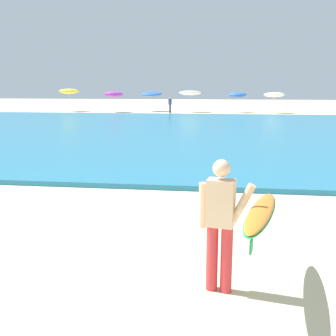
{
  "coord_description": "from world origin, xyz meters",
  "views": [
    {
      "loc": [
        3.05,
        -4.79,
        2.6
      ],
      "look_at": [
        2.04,
        2.64,
        1.1
      ],
      "focal_mm": 43.52,
      "sensor_mm": 36.0,
      "label": 1
    }
  ],
  "objects_px": {
    "beach_umbrella_5": "(274,95)",
    "beachgoer_near_row_left": "(170,105)",
    "surfer_with_board": "(238,217)",
    "beach_umbrella_0": "(69,91)",
    "beach_umbrella_4": "(237,95)",
    "beach_umbrella_2": "(151,94)",
    "beach_umbrella_3": "(190,93)",
    "beach_umbrella_1": "(114,94)"
  },
  "relations": [
    {
      "from": "beach_umbrella_2",
      "to": "beach_umbrella_5",
      "type": "relative_size",
      "value": 1.08
    },
    {
      "from": "surfer_with_board",
      "to": "beach_umbrella_2",
      "type": "relative_size",
      "value": 1.0
    },
    {
      "from": "beach_umbrella_0",
      "to": "beach_umbrella_3",
      "type": "xyz_separation_m",
      "value": [
        12.79,
        0.59,
        -0.15
      ]
    },
    {
      "from": "beach_umbrella_3",
      "to": "beach_umbrella_4",
      "type": "xyz_separation_m",
      "value": [
        4.8,
        -0.24,
        -0.18
      ]
    },
    {
      "from": "beach_umbrella_1",
      "to": "beach_umbrella_5",
      "type": "height_order",
      "value": "beach_umbrella_1"
    },
    {
      "from": "beach_umbrella_0",
      "to": "beachgoer_near_row_left",
      "type": "distance_m",
      "value": 11.08
    },
    {
      "from": "surfer_with_board",
      "to": "beach_umbrella_2",
      "type": "distance_m",
      "value": 39.23
    },
    {
      "from": "surfer_with_board",
      "to": "beach_umbrella_4",
      "type": "bearing_deg",
      "value": 88.21
    },
    {
      "from": "beachgoer_near_row_left",
      "to": "beach_umbrella_5",
      "type": "bearing_deg",
      "value": 8.18
    },
    {
      "from": "beach_umbrella_1",
      "to": "beachgoer_near_row_left",
      "type": "xyz_separation_m",
      "value": [
        5.99,
        -0.82,
        -0.98
      ]
    },
    {
      "from": "beach_umbrella_5",
      "to": "beach_umbrella_1",
      "type": "bearing_deg",
      "value": -177.69
    },
    {
      "from": "beach_umbrella_5",
      "to": "beachgoer_near_row_left",
      "type": "bearing_deg",
      "value": -171.82
    },
    {
      "from": "beach_umbrella_5",
      "to": "beach_umbrella_4",
      "type": "bearing_deg",
      "value": 177.89
    },
    {
      "from": "beach_umbrella_5",
      "to": "beachgoer_near_row_left",
      "type": "xyz_separation_m",
      "value": [
        -10.26,
        -1.48,
        -0.96
      ]
    },
    {
      "from": "beach_umbrella_1",
      "to": "beach_umbrella_5",
      "type": "xyz_separation_m",
      "value": [
        16.25,
        0.66,
        -0.02
      ]
    },
    {
      "from": "surfer_with_board",
      "to": "beach_umbrella_1",
      "type": "relative_size",
      "value": 1.08
    },
    {
      "from": "surfer_with_board",
      "to": "beach_umbrella_1",
      "type": "xyz_separation_m",
      "value": [
        -11.47,
        36.57,
        0.8
      ]
    },
    {
      "from": "surfer_with_board",
      "to": "beach_umbrella_5",
      "type": "bearing_deg",
      "value": 82.68
    },
    {
      "from": "beach_umbrella_4",
      "to": "beach_umbrella_0",
      "type": "bearing_deg",
      "value": -178.85
    },
    {
      "from": "surfer_with_board",
      "to": "beach_umbrella_0",
      "type": "height_order",
      "value": "beach_umbrella_0"
    },
    {
      "from": "beach_umbrella_3",
      "to": "beach_umbrella_4",
      "type": "height_order",
      "value": "beach_umbrella_3"
    },
    {
      "from": "beach_umbrella_0",
      "to": "beachgoer_near_row_left",
      "type": "bearing_deg",
      "value": -6.55
    },
    {
      "from": "beach_umbrella_0",
      "to": "beach_umbrella_4",
      "type": "distance_m",
      "value": 17.59
    },
    {
      "from": "beach_umbrella_1",
      "to": "beachgoer_near_row_left",
      "type": "height_order",
      "value": "beach_umbrella_1"
    },
    {
      "from": "beach_umbrella_3",
      "to": "beachgoer_near_row_left",
      "type": "xyz_separation_m",
      "value": [
        -1.85,
        -1.85,
        -1.12
      ]
    },
    {
      "from": "beach_umbrella_0",
      "to": "beachgoer_near_row_left",
      "type": "height_order",
      "value": "beach_umbrella_0"
    },
    {
      "from": "beach_umbrella_2",
      "to": "beach_umbrella_5",
      "type": "bearing_deg",
      "value": -5.43
    },
    {
      "from": "beach_umbrella_2",
      "to": "beachgoer_near_row_left",
      "type": "distance_m",
      "value": 3.7
    },
    {
      "from": "beach_umbrella_0",
      "to": "beach_umbrella_1",
      "type": "bearing_deg",
      "value": -5.05
    },
    {
      "from": "beach_umbrella_4",
      "to": "beach_umbrella_5",
      "type": "height_order",
      "value": "beach_umbrella_5"
    },
    {
      "from": "surfer_with_board",
      "to": "beachgoer_near_row_left",
      "type": "height_order",
      "value": "surfer_with_board"
    },
    {
      "from": "surfer_with_board",
      "to": "beach_umbrella_5",
      "type": "distance_m",
      "value": 37.54
    },
    {
      "from": "beach_umbrella_1",
      "to": "beach_umbrella_4",
      "type": "height_order",
      "value": "beach_umbrella_1"
    },
    {
      "from": "beach_umbrella_4",
      "to": "beach_umbrella_3",
      "type": "bearing_deg",
      "value": 177.12
    },
    {
      "from": "beach_umbrella_0",
      "to": "beach_umbrella_3",
      "type": "height_order",
      "value": "beach_umbrella_0"
    },
    {
      "from": "surfer_with_board",
      "to": "beach_umbrella_2",
      "type": "bearing_deg",
      "value": 101.54
    },
    {
      "from": "beach_umbrella_1",
      "to": "beach_umbrella_2",
      "type": "height_order",
      "value": "beach_umbrella_2"
    },
    {
      "from": "beach_umbrella_2",
      "to": "beach_umbrella_3",
      "type": "relative_size",
      "value": 1.0
    },
    {
      "from": "beach_umbrella_0",
      "to": "beach_umbrella_2",
      "type": "relative_size",
      "value": 1.04
    },
    {
      "from": "beach_umbrella_4",
      "to": "surfer_with_board",
      "type": "bearing_deg",
      "value": -91.79
    },
    {
      "from": "beach_umbrella_0",
      "to": "beach_umbrella_4",
      "type": "height_order",
      "value": "beach_umbrella_0"
    },
    {
      "from": "beach_umbrella_5",
      "to": "beach_umbrella_2",
      "type": "bearing_deg",
      "value": 174.57
    }
  ]
}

